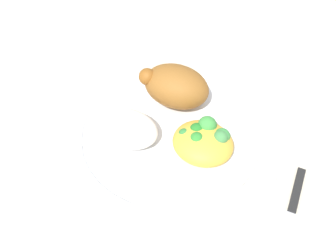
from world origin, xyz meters
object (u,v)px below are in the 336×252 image
(knife, at_px, (292,211))
(plate, at_px, (168,133))
(roasted_chicken, at_px, (175,86))
(rice_pile, at_px, (126,128))
(mac_cheese_with_broccoli, at_px, (204,141))
(fork, at_px, (277,189))

(knife, bearing_deg, plate, -13.44)
(roasted_chicken, distance_m, rice_pile, 0.11)
(plate, distance_m, mac_cheese_with_broccoli, 0.07)
(plate, xyz_separation_m, roasted_chicken, (0.02, -0.07, 0.04))
(mac_cheese_with_broccoli, distance_m, fork, 0.13)
(mac_cheese_with_broccoli, relative_size, fork, 0.67)
(mac_cheese_with_broccoli, distance_m, knife, 0.16)
(plate, bearing_deg, roasted_chicken, -76.15)
(plate, relative_size, rice_pile, 2.79)
(plate, bearing_deg, fork, 172.62)
(mac_cheese_with_broccoli, height_order, fork, mac_cheese_with_broccoli)
(fork, relative_size, knife, 0.75)
(plate, bearing_deg, knife, 166.56)
(rice_pile, height_order, mac_cheese_with_broccoli, mac_cheese_with_broccoli)
(fork, bearing_deg, mac_cheese_with_broccoli, -5.23)
(mac_cheese_with_broccoli, bearing_deg, fork, 174.77)
(rice_pile, relative_size, knife, 0.57)
(rice_pile, xyz_separation_m, mac_cheese_with_broccoli, (-0.12, -0.02, 0.00))
(knife, bearing_deg, roasted_chicken, -26.69)
(roasted_chicken, xyz_separation_m, rice_pile, (0.04, 0.10, -0.02))
(rice_pile, bearing_deg, fork, -177.03)
(plate, height_order, knife, plate)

